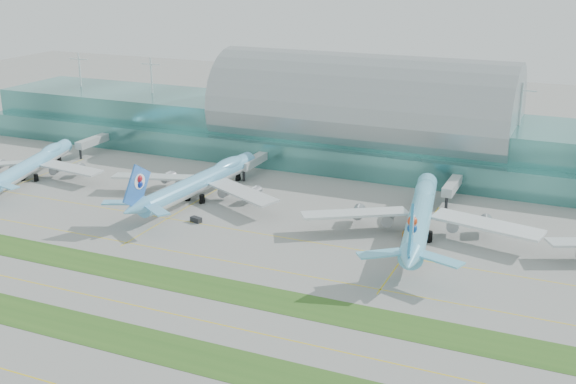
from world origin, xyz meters
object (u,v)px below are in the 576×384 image
at_px(airliner_c, 420,213).
at_px(airliner_b, 202,180).
at_px(terminal, 362,126).
at_px(airliner_a, 33,163).

bearing_deg(airliner_c, airliner_b, 167.81).
bearing_deg(terminal, airliner_b, -117.73).
bearing_deg(airliner_b, airliner_a, -171.35).
distance_m(airliner_a, airliner_b, 69.82).
bearing_deg(airliner_c, airliner_a, 170.90).
bearing_deg(airliner_a, airliner_c, -14.25).
bearing_deg(terminal, airliner_c, -59.51).
height_order(terminal, airliner_c, terminal).
distance_m(airliner_b, airliner_c, 76.86).
relative_size(terminal, airliner_a, 5.13).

